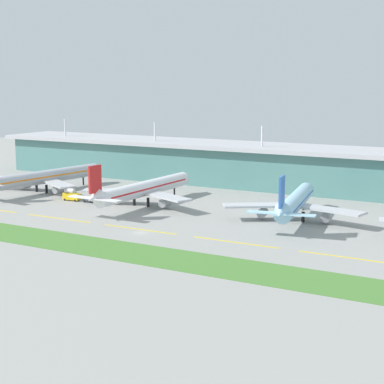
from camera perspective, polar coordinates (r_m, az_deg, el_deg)
The scene contains 12 objects.
ground_plane at distance 199.00m, azimuth -4.68°, elevation -3.73°, with size 600.00×600.00×0.00m, color gray.
terminal_building at distance 285.83m, azimuth 6.76°, elevation 2.37°, with size 288.00×34.00×27.93m.
airliner_nearest at distance 278.61m, azimuth -13.28°, elevation 1.31°, with size 48.45×68.42×18.90m.
airliner_near_middle at distance 241.72m, azimuth -4.45°, elevation 0.27°, with size 48.80×67.37×18.90m.
airliner_far_middle at distance 217.33m, azimuth 9.29°, elevation -0.93°, with size 47.97×58.53×18.90m.
taxiway_stripe_mid_west at distance 224.27m, azimuth -11.98°, elevation -2.35°, with size 28.00×0.70×0.04m, color yellow.
taxiway_stripe_centre at distance 203.85m, azimuth -4.75°, elevation -3.39°, with size 28.00×0.70×0.04m, color yellow.
taxiway_stripe_mid_east at distance 187.42m, azimuth 3.92°, elevation -4.57°, with size 28.00×0.70×0.04m, color yellow.
taxiway_stripe_east at distance 176.09m, azimuth 14.01°, elevation -5.80°, with size 28.00×0.70×0.04m, color yellow.
grass_verge at distance 183.02m, azimuth -8.25°, elevation -4.99°, with size 300.00×18.00×0.10m, color #477A33.
fuel_truck at distance 256.56m, azimuth -10.89°, elevation -0.27°, with size 7.37×3.12×4.95m.
pushback_tug at distance 252.01m, azimuth -9.30°, elevation -0.68°, with size 4.43×2.56×1.85m.
Camera 1 is at (108.57, -160.11, 46.72)m, focal length 58.89 mm.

